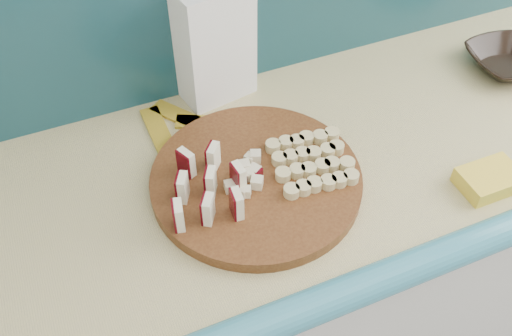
{
  "coord_description": "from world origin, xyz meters",
  "views": [
    {
      "loc": [
        -0.33,
        0.82,
        1.71
      ],
      "look_at": [
        -0.05,
        1.47,
        0.95
      ],
      "focal_mm": 40.0,
      "sensor_mm": 36.0,
      "label": 1
    }
  ],
  "objects": [
    {
      "name": "apple_chunks",
      "position": [
        -0.08,
        1.47,
        0.94
      ],
      "size": [
        0.07,
        0.06,
        0.02
      ],
      "color": "#F1E7C0",
      "rests_on": "cutting_board"
    },
    {
      "name": "apple_wedges",
      "position": [
        -0.15,
        1.46,
        0.96
      ],
      "size": [
        0.15,
        0.16,
        0.05
      ],
      "color": "#FDF2CA",
      "rests_on": "cutting_board"
    },
    {
      "name": "flour_bag",
      "position": [
        -0.03,
        1.76,
        1.04
      ],
      "size": [
        0.17,
        0.13,
        0.26
      ],
      "primitive_type": "cube",
      "rotation": [
        0.0,
        0.0,
        0.18
      ],
      "color": "white",
      "rests_on": "kitchen_counter"
    },
    {
      "name": "banana_peel",
      "position": [
        -0.12,
        1.67,
        0.91
      ],
      "size": [
        0.23,
        0.19,
        0.01
      ],
      "rotation": [
        0.0,
        0.0,
        0.43
      ],
      "color": "gold",
      "rests_on": "kitchen_counter"
    },
    {
      "name": "cutting_board",
      "position": [
        -0.05,
        1.47,
        0.92
      ],
      "size": [
        0.45,
        0.45,
        0.02
      ],
      "primitive_type": "cylinder",
      "rotation": [
        0.0,
        0.0,
        -0.15
      ],
      "color": "#42200E",
      "rests_on": "kitchen_counter"
    },
    {
      "name": "brown_bowl",
      "position": [
        0.61,
        1.57,
        0.93
      ],
      "size": [
        0.19,
        0.19,
        0.04
      ],
      "primitive_type": "imported",
      "rotation": [
        0.0,
        0.0,
        -0.08
      ],
      "color": "black",
      "rests_on": "kitchen_counter"
    },
    {
      "name": "banana_slices",
      "position": [
        0.05,
        1.45,
        0.94
      ],
      "size": [
        0.16,
        0.16,
        0.02
      ],
      "color": "#CEBA7D",
      "rests_on": "cutting_board"
    },
    {
      "name": "sponge",
      "position": [
        0.34,
        1.3,
        0.93
      ],
      "size": [
        0.11,
        0.08,
        0.03
      ],
      "primitive_type": "cube",
      "rotation": [
        0.0,
        0.0,
        -0.01
      ],
      "color": "yellow",
      "rests_on": "kitchen_counter"
    },
    {
      "name": "kitchen_counter",
      "position": [
        0.1,
        1.5,
        0.46
      ],
      "size": [
        2.2,
        0.63,
        0.91
      ],
      "color": "silver",
      "rests_on": "ground"
    }
  ]
}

